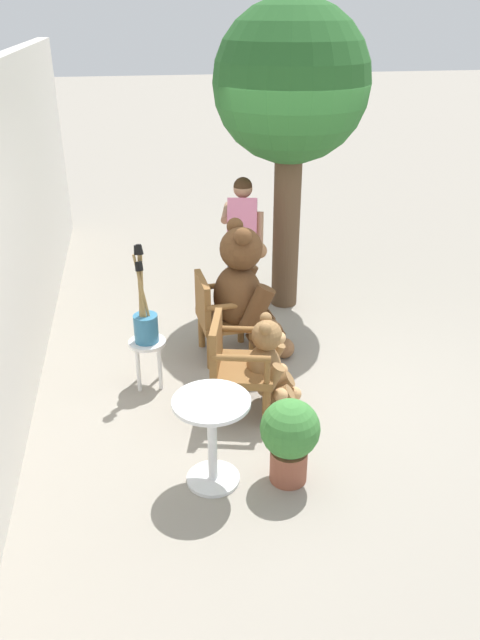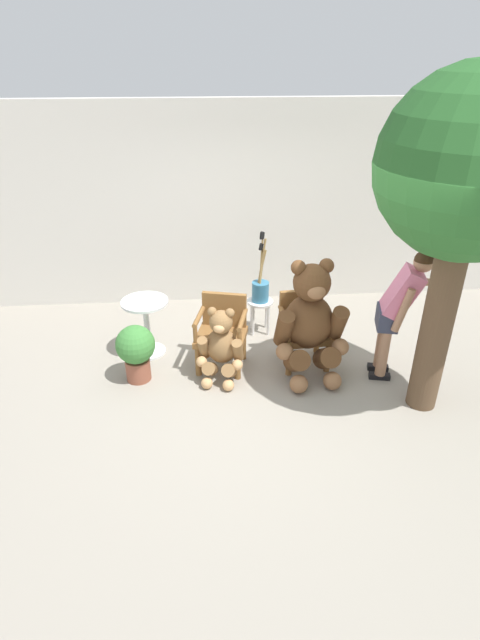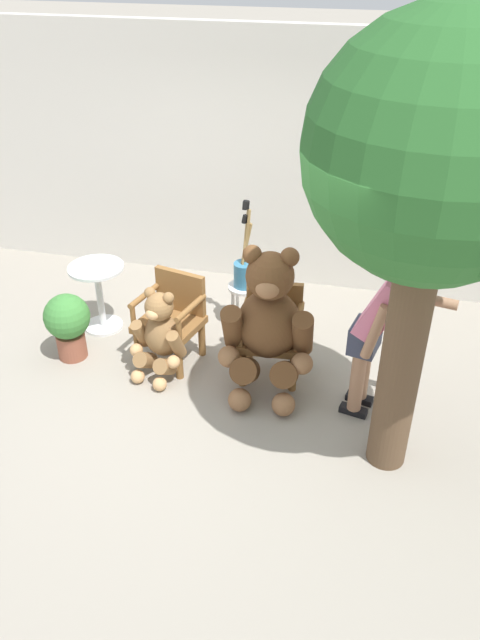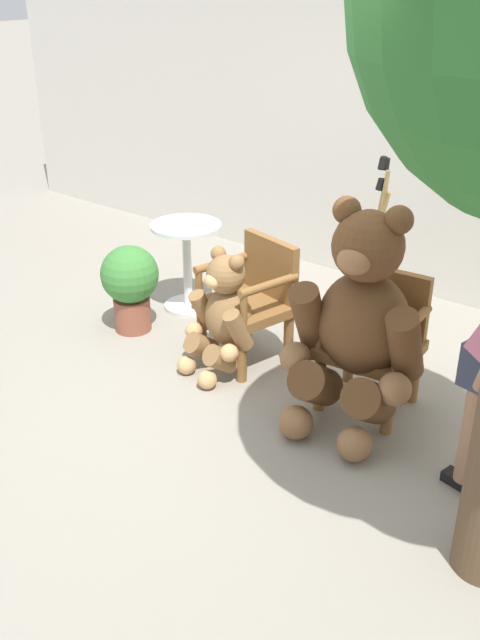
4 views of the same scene
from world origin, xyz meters
TOP-DOWN VIEW (x-y plane):
  - ground_plane at (0.00, 0.00)m, footprint 60.00×60.00m
  - back_wall at (0.00, 2.40)m, footprint 10.00×0.16m
  - wooden_chair_left at (-0.48, 0.55)m, footprint 0.67×0.64m
  - wooden_chair_right at (0.49, 0.55)m, footprint 0.60×0.56m
  - teddy_bear_large at (0.50, 0.30)m, footprint 0.84×0.81m
  - teddy_bear_small at (-0.50, 0.27)m, footprint 0.55×0.55m
  - person_visitor at (1.43, 0.17)m, footprint 0.82×0.48m
  - white_stool at (0.06, 1.29)m, footprint 0.34×0.34m
  - brush_bucket at (0.06, 1.29)m, footprint 0.22×0.22m
  - round_side_table at (-1.38, 0.88)m, footprint 0.56×0.56m
  - patio_tree at (1.67, -0.42)m, footprint 1.72×1.63m
  - potted_plant at (-1.45, 0.32)m, footprint 0.44×0.44m

SIDE VIEW (x-z plane):
  - ground_plane at x=0.00m, z-range 0.00..0.00m
  - white_stool at x=0.06m, z-range 0.13..0.59m
  - potted_plant at x=-1.45m, z-range 0.06..0.74m
  - teddy_bear_small at x=-0.50m, z-range -0.01..0.87m
  - round_side_table at x=-1.38m, z-range 0.09..0.81m
  - wooden_chair_left at x=-0.48m, z-range 0.03..0.89m
  - wooden_chair_right at x=0.49m, z-range 0.03..0.89m
  - brush_bucket at x=0.06m, z-range 0.20..1.13m
  - teddy_bear_large at x=0.50m, z-range -0.01..1.38m
  - person_visitor at x=1.43m, z-range 0.14..1.68m
  - back_wall at x=0.00m, z-range 0.00..2.80m
  - patio_tree at x=1.67m, z-range 0.76..4.07m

